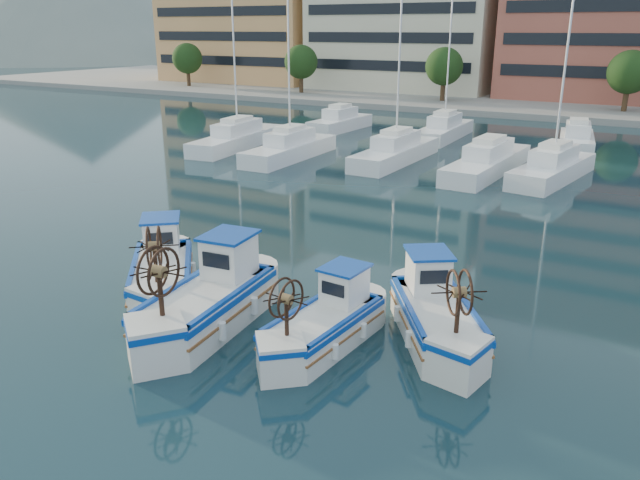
{
  "coord_description": "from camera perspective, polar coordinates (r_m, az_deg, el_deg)",
  "views": [
    {
      "loc": [
        9.21,
        -12.75,
        8.13
      ],
      "look_at": [
        -0.55,
        4.02,
        1.5
      ],
      "focal_mm": 35.0,
      "sensor_mm": 36.0,
      "label": 1
    }
  ],
  "objects": [
    {
      "name": "fishing_boat_b",
      "position": [
        18.03,
        -10.06,
        -5.27
      ],
      "size": [
        2.54,
        5.04,
        3.07
      ],
      "rotation": [
        0.0,
        0.0,
        0.12
      ],
      "color": "silver",
      "rests_on": "ground"
    },
    {
      "name": "fishing_boat_d",
      "position": [
        17.42,
        10.52,
        -6.53
      ],
      "size": [
        3.85,
        4.45,
        2.73
      ],
      "rotation": [
        0.0,
        0.0,
        0.61
      ],
      "color": "silver",
      "rests_on": "ground"
    },
    {
      "name": "yacht_marina",
      "position": [
        43.22,
        13.0,
        8.25
      ],
      "size": [
        38.39,
        22.45,
        11.5
      ],
      "color": "white",
      "rests_on": "ground"
    },
    {
      "name": "ground",
      "position": [
        17.71,
        -5.07,
        -8.55
      ],
      "size": [
        300.0,
        300.0,
        0.0
      ],
      "primitive_type": "plane",
      "color": "#18333F",
      "rests_on": "ground"
    },
    {
      "name": "hill_west",
      "position": [
        193.39,
        -21.11,
        15.25
      ],
      "size": [
        180.0,
        180.0,
        60.0
      ],
      "primitive_type": "cone",
      "color": "slate",
      "rests_on": "ground"
    },
    {
      "name": "fishing_boat_c",
      "position": [
        16.8,
        0.52,
        -7.44
      ],
      "size": [
        1.89,
        4.05,
        2.49
      ],
      "rotation": [
        0.0,
        0.0,
        -0.07
      ],
      "color": "silver",
      "rests_on": "ground"
    },
    {
      "name": "fishing_boat_a",
      "position": [
        20.63,
        -14.25,
        -2.63
      ],
      "size": [
        4.21,
        4.47,
        2.82
      ],
      "rotation": [
        0.0,
        0.0,
        0.71
      ],
      "color": "silver",
      "rests_on": "ground"
    }
  ]
}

